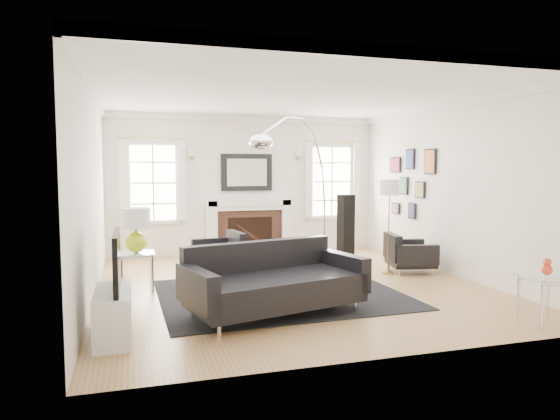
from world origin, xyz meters
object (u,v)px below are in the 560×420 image
object	(u,v)px
armchair_right	(407,254)
gourd_lamp	(136,227)
arc_floor_lamp	(296,185)
fireplace	(249,227)
coffee_table	(301,267)
sofa	(272,283)
armchair_left	(221,254)

from	to	relation	value
armchair_right	gourd_lamp	world-z (taller)	gourd_lamp
gourd_lamp	arc_floor_lamp	distance (m)	2.78
fireplace	arc_floor_lamp	xyz separation A→B (m)	(0.42, -1.77, 0.91)
fireplace	coffee_table	distance (m)	3.35
fireplace	armchair_right	bearing A→B (deg)	-48.97
sofa	armchair_left	size ratio (longest dim) A/B	2.51
armchair_left	fireplace	bearing A→B (deg)	62.02
armchair_left	gourd_lamp	world-z (taller)	gourd_lamp
coffee_table	arc_floor_lamp	bearing A→B (deg)	73.89
sofa	gourd_lamp	xyz separation A→B (m)	(-1.54, 1.64, 0.53)
fireplace	coffee_table	world-z (taller)	fireplace
fireplace	gourd_lamp	bearing A→B (deg)	-131.29
coffee_table	gourd_lamp	size ratio (longest dim) A/B	1.47
armchair_left	armchair_right	xyz separation A→B (m)	(2.98, -0.89, -0.01)
armchair_left	arc_floor_lamp	xyz separation A→B (m)	(1.26, -0.19, 1.15)
coffee_table	sofa	bearing A→B (deg)	-128.13
fireplace	armchair_right	xyz separation A→B (m)	(2.15, -2.47, -0.24)
sofa	armchair_right	bearing A→B (deg)	30.83
fireplace	arc_floor_lamp	size ratio (longest dim) A/B	0.63
armchair_left	armchair_right	size ratio (longest dim) A/B	0.99
fireplace	armchair_left	bearing A→B (deg)	-117.98
fireplace	arc_floor_lamp	world-z (taller)	arc_floor_lamp
coffee_table	gourd_lamp	bearing A→B (deg)	158.68
armchair_right	coffee_table	xyz separation A→B (m)	(-2.18, -0.88, 0.08)
coffee_table	gourd_lamp	xyz separation A→B (m)	(-2.16, 0.84, 0.53)
armchair_left	armchair_right	distance (m)	3.11
sofa	armchair_left	xyz separation A→B (m)	(-0.18, 2.57, -0.07)
armchair_right	fireplace	bearing A→B (deg)	131.03
sofa	arc_floor_lamp	world-z (taller)	arc_floor_lamp
coffee_table	arc_floor_lamp	xyz separation A→B (m)	(0.46, 1.58, 1.07)
fireplace	gourd_lamp	world-z (taller)	gourd_lamp
armchair_right	arc_floor_lamp	size ratio (longest dim) A/B	0.34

